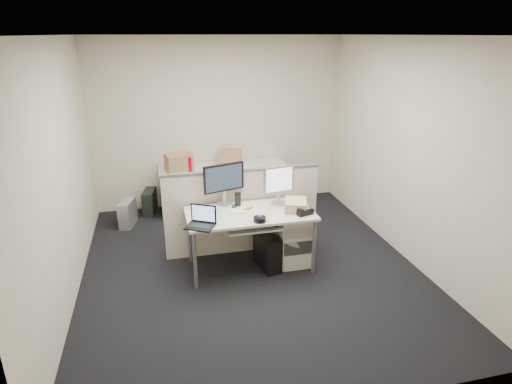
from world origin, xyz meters
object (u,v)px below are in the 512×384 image
object	(u,v)px
desk	(250,217)
monitor_main	(224,184)
laptop	(200,218)
desk_phone	(303,211)

from	to	relation	value
desk	monitor_main	bearing A→B (deg)	128.00
monitor_main	laptop	distance (m)	0.72
desk	desk_phone	bearing A→B (deg)	-16.70
desk_phone	monitor_main	bearing A→B (deg)	132.65
desk	monitor_main	size ratio (longest dim) A/B	2.86
monitor_main	desk_phone	xyz separation A→B (m)	(0.85, -0.50, -0.23)
laptop	desk_phone	distance (m)	1.23
monitor_main	laptop	xyz separation A→B (m)	(-0.37, -0.59, -0.15)
laptop	desk_phone	world-z (taller)	laptop
monitor_main	laptop	bearing A→B (deg)	-138.32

